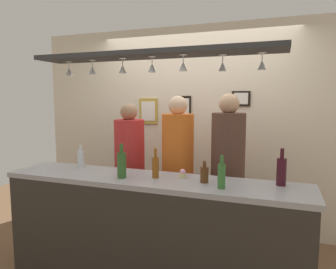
{
  "coord_description": "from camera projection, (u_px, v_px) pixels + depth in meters",
  "views": [
    {
      "loc": [
        1.05,
        -2.79,
        1.68
      ],
      "look_at": [
        0.0,
        0.1,
        1.32
      ],
      "focal_mm": 33.18,
      "sensor_mm": 36.0,
      "label": 1
    }
  ],
  "objects": [
    {
      "name": "hanging_wineglass_center",
      "position": [
        152.0,
        67.0,
        2.62
      ],
      "size": [
        0.07,
        0.07,
        0.13
      ],
      "color": "silver",
      "rests_on": "overhead_glass_rack"
    },
    {
      "name": "hanging_wineglass_far_right",
      "position": [
        262.0,
        64.0,
        2.4
      ],
      "size": [
        0.07,
        0.07,
        0.13
      ],
      "color": "silver",
      "rests_on": "overhead_glass_rack"
    },
    {
      "name": "overhead_glass_rack",
      "position": [
        152.0,
        54.0,
        2.64
      ],
      "size": [
        2.2,
        0.36,
        0.04
      ],
      "primitive_type": "cube",
      "color": "black"
    },
    {
      "name": "picture_frame_caricature",
      "position": [
        148.0,
        111.0,
        4.18
      ],
      "size": [
        0.26,
        0.02,
        0.34
      ],
      "color": "#B29338",
      "rests_on": "back_wall"
    },
    {
      "name": "hanging_wineglass_far_left",
      "position": [
        69.0,
        71.0,
        2.98
      ],
      "size": [
        0.07,
        0.07,
        0.13
      ],
      "color": "silver",
      "rests_on": "overhead_glass_rack"
    },
    {
      "name": "back_wall",
      "position": [
        194.0,
        128.0,
        4.03
      ],
      "size": [
        4.4,
        0.06,
        2.6
      ],
      "primitive_type": "cube",
      "color": "beige",
      "rests_on": "ground_plane"
    },
    {
      "name": "bottle_wine_dark_red",
      "position": [
        281.0,
        171.0,
        2.46
      ],
      "size": [
        0.08,
        0.08,
        0.3
      ],
      "color": "#380F19",
      "rests_on": "bar_counter"
    },
    {
      "name": "picture_frame_crest",
      "position": [
        184.0,
        106.0,
        4.0
      ],
      "size": [
        0.18,
        0.02,
        0.26
      ],
      "color": "black",
      "rests_on": "back_wall"
    },
    {
      "name": "bottle_beer_amber_tall",
      "position": [
        155.0,
        166.0,
        2.71
      ],
      "size": [
        0.06,
        0.06,
        0.26
      ],
      "color": "brown",
      "rests_on": "bar_counter"
    },
    {
      "name": "person_middle_orange_shirt",
      "position": [
        178.0,
        159.0,
        3.32
      ],
      "size": [
        0.34,
        0.34,
        1.71
      ],
      "color": "#2D334C",
      "rests_on": "ground_plane"
    },
    {
      "name": "ground_plane",
      "position": [
        165.0,
        265.0,
        3.15
      ],
      "size": [
        8.0,
        8.0,
        0.0
      ],
      "primitive_type": "plane",
      "color": "brown"
    },
    {
      "name": "bottle_soda_clear",
      "position": [
        81.0,
        158.0,
        3.12
      ],
      "size": [
        0.06,
        0.06,
        0.23
      ],
      "color": "silver",
      "rests_on": "bar_counter"
    },
    {
      "name": "hanging_wineglass_center_left",
      "position": [
        123.0,
        69.0,
        2.73
      ],
      "size": [
        0.07,
        0.07,
        0.13
      ],
      "color": "silver",
      "rests_on": "overhead_glass_rack"
    },
    {
      "name": "hanging_wineglass_center_right",
      "position": [
        183.0,
        66.0,
        2.51
      ],
      "size": [
        0.07,
        0.07,
        0.13
      ],
      "color": "silver",
      "rests_on": "overhead_glass_rack"
    },
    {
      "name": "bottle_beer_green_import",
      "position": [
        221.0,
        175.0,
        2.38
      ],
      "size": [
        0.06,
        0.06,
        0.26
      ],
      "color": "#336B2D",
      "rests_on": "bar_counter"
    },
    {
      "name": "bar_counter",
      "position": [
        143.0,
        219.0,
        2.6
      ],
      "size": [
        2.7,
        0.55,
        0.99
      ],
      "color": "#99999E",
      "rests_on": "ground_plane"
    },
    {
      "name": "cupcake",
      "position": [
        183.0,
        174.0,
        2.71
      ],
      "size": [
        0.06,
        0.06,
        0.08
      ],
      "color": "beige",
      "rests_on": "bar_counter"
    },
    {
      "name": "person_right_brown_shirt",
      "position": [
        228.0,
        162.0,
        3.14
      ],
      "size": [
        0.34,
        0.34,
        1.73
      ],
      "color": "#2D334C",
      "rests_on": "ground_plane"
    },
    {
      "name": "hanging_wineglass_left",
      "position": [
        93.0,
        70.0,
        2.85
      ],
      "size": [
        0.07,
        0.07,
        0.13
      ],
      "color": "silver",
      "rests_on": "overhead_glass_rack"
    },
    {
      "name": "person_left_red_shirt",
      "position": [
        130.0,
        161.0,
        3.52
      ],
      "size": [
        0.34,
        0.34,
        1.63
      ],
      "color": "#2D334C",
      "rests_on": "ground_plane"
    },
    {
      "name": "picture_frame_upper_small",
      "position": [
        241.0,
        99.0,
        3.74
      ],
      "size": [
        0.22,
        0.02,
        0.18
      ],
      "color": "black",
      "rests_on": "back_wall"
    },
    {
      "name": "bottle_beer_brown_stubby",
      "position": [
        204.0,
        174.0,
        2.56
      ],
      "size": [
        0.07,
        0.07,
        0.18
      ],
      "color": "#512D14",
      "rests_on": "bar_counter"
    },
    {
      "name": "hanging_wineglass_right",
      "position": [
        223.0,
        66.0,
        2.51
      ],
      "size": [
        0.07,
        0.07,
        0.13
      ],
      "color": "silver",
      "rests_on": "overhead_glass_rack"
    },
    {
      "name": "bottle_champagne_green",
      "position": [
        122.0,
        164.0,
        2.71
      ],
      "size": [
        0.08,
        0.08,
        0.3
      ],
      "color": "#2D5623",
      "rests_on": "bar_counter"
    }
  ]
}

